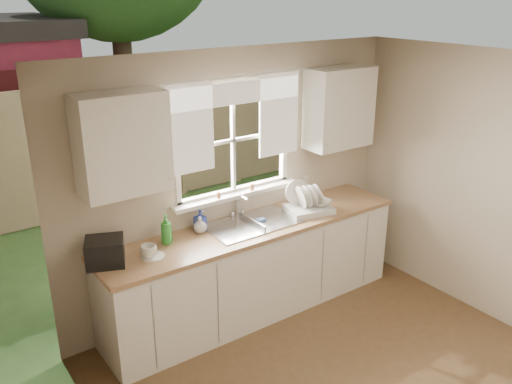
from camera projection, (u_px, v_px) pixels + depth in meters
room_walls at (406, 269)px, 3.59m from camera, size 3.62×4.02×2.50m
ceiling at (418, 75)px, 3.19m from camera, size 3.60×4.00×0.02m
window at (234, 158)px, 5.08m from camera, size 1.38×0.16×1.06m
curtains at (237, 112)px, 4.88m from camera, size 1.50×0.03×0.81m
base_cabinets at (254, 270)px, 5.21m from camera, size 3.00×0.62×0.87m
countertop at (254, 227)px, 5.05m from camera, size 3.04×0.65×0.04m
upper_cabinet_left at (122, 144)px, 4.19m from camera, size 0.70×0.33×0.80m
upper_cabinet_right at (339, 108)px, 5.44m from camera, size 0.70×0.33×0.80m
wall_outlet at (306, 181)px, 5.69m from camera, size 0.08×0.01×0.12m
sill_jars at (236, 191)px, 5.12m from camera, size 0.42×0.04×0.06m
sink at (252, 231)px, 5.09m from camera, size 0.88×0.52×0.40m
dish_rack at (308, 205)px, 5.32m from camera, size 0.49×0.41×0.31m
bowl at (321, 203)px, 5.34m from camera, size 0.26×0.26×0.05m
soap_bottle_a at (166, 229)px, 4.64m from camera, size 0.13×0.13×0.27m
soap_bottle_b at (200, 220)px, 4.91m from camera, size 0.10×0.10×0.20m
soap_bottle_c at (200, 225)px, 4.86m from camera, size 0.15×0.15×0.15m
saucer at (153, 256)px, 4.45m from camera, size 0.20×0.20×0.01m
cup at (148, 251)px, 4.42m from camera, size 0.16×0.16×0.11m
black_appliance at (105, 252)px, 4.30m from camera, size 0.37×0.35×0.22m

